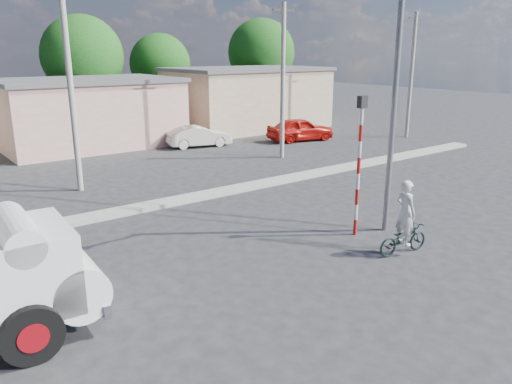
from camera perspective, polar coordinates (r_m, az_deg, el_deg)
ground_plane at (r=13.14m, az=6.70°, el=-9.68°), size 120.00×120.00×0.00m
median at (r=19.26m, az=-9.97°, el=-1.16°), size 40.00×0.80×0.16m
bicycle at (r=14.95m, az=16.45°, el=-5.15°), size 1.77×0.85×0.89m
cyclist at (r=14.79m, az=16.60°, el=-3.36°), size 0.55×0.75×1.88m
car_cream at (r=30.53m, az=-6.54°, el=6.34°), size 4.06×2.20×1.27m
car_red at (r=32.51m, az=5.09°, el=7.16°), size 4.63×2.65×1.49m
traffic_pole at (r=15.53m, az=11.73°, el=4.22°), size 0.28×0.18×4.36m
streetlight at (r=15.78m, az=15.37°, el=12.85°), size 2.34×0.22×9.00m
building_row at (r=32.07m, az=-20.18°, el=8.65°), size 37.80×7.30×4.44m
tree_row at (r=38.83m, az=-19.74°, el=14.04°), size 43.62×7.43×8.42m
utility_poles at (r=23.55m, az=-7.91°, el=11.91°), size 35.40×0.24×8.00m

